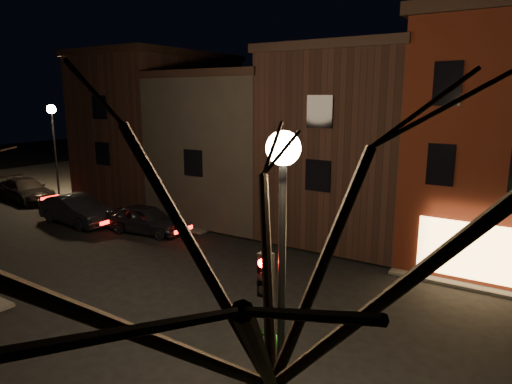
# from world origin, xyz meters

# --- Properties ---
(ground) EXTENTS (120.00, 120.00, 0.00)m
(ground) POSITION_xyz_m (0.00, 0.00, 0.00)
(ground) COLOR black
(ground) RESTS_ON ground
(sidewalk_far_left) EXTENTS (30.00, 30.00, 0.12)m
(sidewalk_far_left) POSITION_xyz_m (-20.00, 20.00, 0.06)
(sidewalk_far_left) COLOR #2D2B28
(sidewalk_far_left) RESTS_ON ground
(corner_building) EXTENTS (6.50, 8.50, 10.50)m
(corner_building) POSITION_xyz_m (8.00, 9.47, 5.40)
(corner_building) COLOR #4D190D
(corner_building) RESTS_ON ground
(row_building_a) EXTENTS (7.30, 10.30, 9.40)m
(row_building_a) POSITION_xyz_m (1.50, 10.50, 4.83)
(row_building_a) COLOR black
(row_building_a) RESTS_ON ground
(row_building_b) EXTENTS (7.80, 10.30, 8.40)m
(row_building_b) POSITION_xyz_m (-5.75, 10.50, 4.33)
(row_building_b) COLOR black
(row_building_b) RESTS_ON ground
(row_building_c) EXTENTS (7.30, 10.30, 9.90)m
(row_building_c) POSITION_xyz_m (-13.00, 10.50, 5.08)
(row_building_c) COLOR black
(row_building_c) RESTS_ON ground
(street_lamp_near) EXTENTS (0.60, 0.60, 6.48)m
(street_lamp_near) POSITION_xyz_m (6.20, -6.00, 5.18)
(street_lamp_near) COLOR black
(street_lamp_near) RESTS_ON sidewalk_near_right
(street_lamp_far) EXTENTS (0.60, 0.60, 6.48)m
(street_lamp_far) POSITION_xyz_m (-19.00, 6.20, 5.18)
(street_lamp_far) COLOR black
(street_lamp_far) RESTS_ON sidewalk_far_left
(traffic_signal) EXTENTS (0.58, 0.38, 4.05)m
(traffic_signal) POSITION_xyz_m (5.60, -5.51, 2.81)
(traffic_signal) COLOR black
(traffic_signal) RESTS_ON sidewalk_near_right
(bare_tree_right) EXTENTS (6.40, 6.40, 8.50)m
(bare_tree_right) POSITION_xyz_m (7.50, -8.50, 6.15)
(bare_tree_right) COLOR black
(bare_tree_right) RESTS_ON sidewalk_near_right
(parked_car_a) EXTENTS (4.65, 2.37, 1.52)m
(parked_car_a) POSITION_xyz_m (-7.64, 3.71, 0.76)
(parked_car_a) COLOR black
(parked_car_a) RESTS_ON ground
(parked_car_b) EXTENTS (5.10, 2.00, 1.65)m
(parked_car_b) POSITION_xyz_m (-12.24, 2.75, 0.83)
(parked_car_b) COLOR black
(parked_car_b) RESTS_ON ground
(parked_car_c) EXTENTS (5.67, 2.93, 1.57)m
(parked_car_c) POSITION_xyz_m (-20.18, 4.50, 0.79)
(parked_car_c) COLOR black
(parked_car_c) RESTS_ON ground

